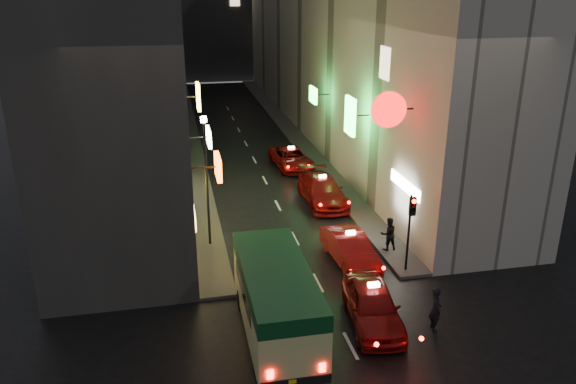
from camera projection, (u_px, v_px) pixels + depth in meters
building_left at (133, 24)px, 42.49m from camera, size 7.44×52.00×18.00m
building_right at (336, 21)px, 45.57m from camera, size 7.95×52.00×18.00m
sidewalk_left at (190, 136)px, 46.34m from camera, size 1.50×52.00×0.15m
sidewalk_right at (290, 131)px, 47.97m from camera, size 1.50×52.00×0.15m
minibus at (276, 294)px, 19.58m from camera, size 2.30×6.49×2.79m
taxi_near at (373, 302)px, 20.72m from camera, size 2.95×5.80×1.94m
taxi_second at (350, 246)px, 25.28m from camera, size 2.46×5.22×1.79m
taxi_third at (322, 188)px, 32.20m from camera, size 2.33×5.58×1.94m
taxi_far at (291, 157)px, 38.36m from camera, size 2.41×5.07×1.73m
pedestrian_crossing at (436, 306)px, 20.29m from camera, size 0.48×0.69×1.96m
pedestrian_sidewalk at (389, 232)px, 26.14m from camera, size 0.70×0.45×1.82m
traffic_light at (411, 217)px, 23.61m from camera, size 0.26×0.43×3.50m
lamp_post at (206, 173)px, 25.82m from camera, size 0.28×0.28×6.22m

